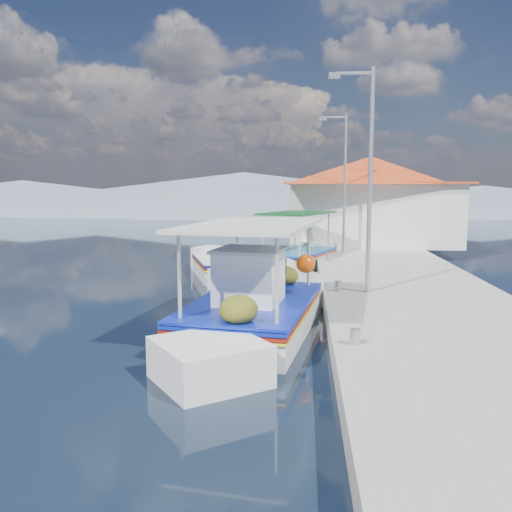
{
  "coord_description": "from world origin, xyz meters",
  "views": [
    {
      "loc": [
        2.84,
        -12.55,
        3.4
      ],
      "look_at": [
        1.4,
        3.25,
        1.3
      ],
      "focal_mm": 37.08,
      "sensor_mm": 36.0,
      "label": 1
    }
  ],
  "objects": [
    {
      "name": "caique_green_canopy",
      "position": [
        2.53,
        9.49,
        0.39
      ],
      "size": [
        3.77,
        6.37,
        2.59
      ],
      "rotation": [
        0.0,
        0.0,
        0.4
      ],
      "color": "white",
      "rests_on": "ground"
    },
    {
      "name": "mountain_ridge",
      "position": [
        6.54,
        56.0,
        2.04
      ],
      "size": [
        171.4,
        96.0,
        5.5
      ],
      "color": "slate",
      "rests_on": "ground"
    },
    {
      "name": "quay",
      "position": [
        5.9,
        6.0,
        0.25
      ],
      "size": [
        5.0,
        44.0,
        0.5
      ],
      "primitive_type": "cube",
      "color": "#A8A69D",
      "rests_on": "ground"
    },
    {
      "name": "main_caique",
      "position": [
        1.69,
        -0.67,
        0.55
      ],
      "size": [
        3.37,
        8.57,
        2.86
      ],
      "rotation": [
        0.0,
        0.0,
        0.15
      ],
      "color": "white",
      "rests_on": "ground"
    },
    {
      "name": "lamp_post_far",
      "position": [
        4.51,
        11.0,
        3.85
      ],
      "size": [
        1.21,
        0.14,
        6.0
      ],
      "color": "#A5A8AD",
      "rests_on": "quay"
    },
    {
      "name": "caique_blue_hull",
      "position": [
        -0.17,
        6.97,
        0.31
      ],
      "size": [
        3.21,
        6.08,
        1.14
      ],
      "rotation": [
        0.0,
        0.0,
        -0.33
      ],
      "color": "white",
      "rests_on": "ground"
    },
    {
      "name": "bollards",
      "position": [
        3.8,
        5.25,
        0.65
      ],
      "size": [
        0.2,
        17.2,
        0.3
      ],
      "color": "#A5A8AD",
      "rests_on": "quay"
    },
    {
      "name": "harbor_building",
      "position": [
        6.2,
        15.0,
        2.78
      ],
      "size": [
        10.49,
        10.49,
        4.4
      ],
      "color": "white",
      "rests_on": "quay"
    },
    {
      "name": "ground",
      "position": [
        0.0,
        0.0,
        0.0
      ],
      "size": [
        160.0,
        160.0,
        0.0
      ],
      "primitive_type": "plane",
      "color": "black",
      "rests_on": "ground"
    },
    {
      "name": "lamp_post_near",
      "position": [
        4.51,
        2.0,
        3.85
      ],
      "size": [
        1.21,
        0.14,
        6.0
      ],
      "color": "#A5A8AD",
      "rests_on": "quay"
    }
  ]
}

